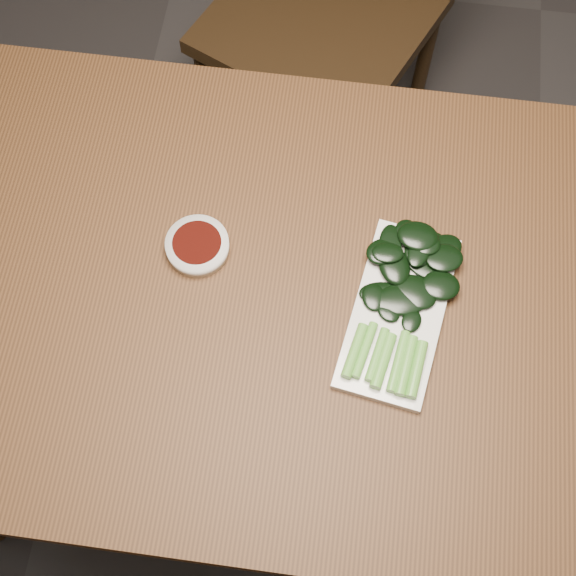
# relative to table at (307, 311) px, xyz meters

# --- Properties ---
(ground) EXTENTS (6.00, 6.00, 0.00)m
(ground) POSITION_rel_table_xyz_m (0.00, 0.00, -0.68)
(ground) COLOR #302D2D
(ground) RESTS_ON ground
(table) EXTENTS (1.40, 0.80, 0.75)m
(table) POSITION_rel_table_xyz_m (0.00, 0.00, 0.00)
(table) COLOR #422713
(table) RESTS_ON ground
(sauce_bowl) EXTENTS (0.10, 0.10, 0.03)m
(sauce_bowl) POSITION_rel_table_xyz_m (-0.18, 0.05, 0.09)
(sauce_bowl) COLOR silver
(sauce_bowl) RESTS_ON table
(serving_plate) EXTENTS (0.17, 0.30, 0.01)m
(serving_plate) POSITION_rel_table_xyz_m (0.14, -0.02, 0.08)
(serving_plate) COLOR silver
(serving_plate) RESTS_ON table
(gai_lan) EXTENTS (0.17, 0.28, 0.03)m
(gai_lan) POSITION_rel_table_xyz_m (0.15, 0.02, 0.09)
(gai_lan) COLOR #5BA137
(gai_lan) RESTS_ON serving_plate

